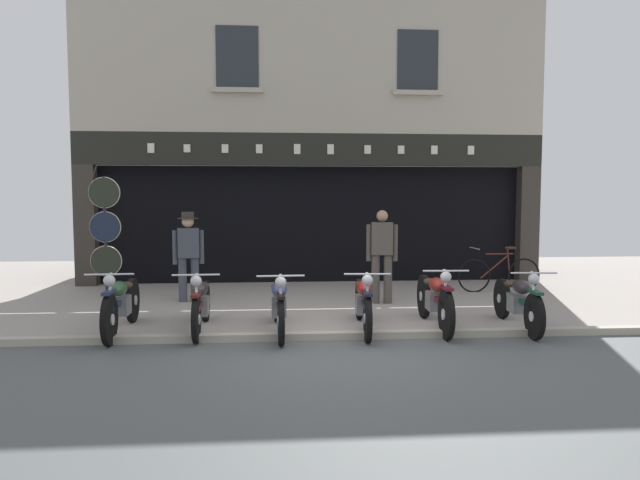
{
  "coord_description": "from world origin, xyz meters",
  "views": [
    {
      "loc": [
        -0.81,
        -7.35,
        1.9
      ],
      "look_at": [
        -0.05,
        2.53,
        1.16
      ],
      "focal_mm": 31.7,
      "sensor_mm": 36.0,
      "label": 1
    }
  ],
  "objects_px": {
    "motorcycle_far_left": "(121,302)",
    "motorcycle_center": "(363,301)",
    "shopkeeper_center": "(382,252)",
    "advert_board_near": "(385,204)",
    "salesman_left": "(188,252)",
    "motorcycle_left": "(201,302)",
    "motorcycle_center_left": "(279,303)",
    "motorcycle_center_right": "(434,298)",
    "leaning_bicycle": "(499,273)",
    "tyre_sign_pole": "(105,228)",
    "motorcycle_right": "(518,300)",
    "advert_board_far": "(432,201)"
  },
  "relations": [
    {
      "from": "motorcycle_far_left",
      "to": "motorcycle_center",
      "type": "xyz_separation_m",
      "value": [
        3.41,
        -0.06,
        -0.01
      ]
    },
    {
      "from": "shopkeeper_center",
      "to": "advert_board_near",
      "type": "distance_m",
      "value": 2.97
    },
    {
      "from": "motorcycle_center",
      "to": "salesman_left",
      "type": "distance_m",
      "value": 3.79
    },
    {
      "from": "motorcycle_far_left",
      "to": "motorcycle_left",
      "type": "height_order",
      "value": "motorcycle_far_left"
    },
    {
      "from": "motorcycle_center_left",
      "to": "motorcycle_center",
      "type": "bearing_deg",
      "value": -178.59
    },
    {
      "from": "motorcycle_far_left",
      "to": "advert_board_near",
      "type": "xyz_separation_m",
      "value": [
        4.65,
        4.74,
        1.33
      ]
    },
    {
      "from": "motorcycle_center_left",
      "to": "shopkeeper_center",
      "type": "distance_m",
      "value": 2.84
    },
    {
      "from": "motorcycle_left",
      "to": "motorcycle_center",
      "type": "xyz_separation_m",
      "value": [
        2.31,
        -0.08,
        0.0
      ]
    },
    {
      "from": "motorcycle_center_right",
      "to": "motorcycle_center",
      "type": "bearing_deg",
      "value": 4.81
    },
    {
      "from": "leaning_bicycle",
      "to": "motorcycle_center_left",
      "type": "bearing_deg",
      "value": 122.96
    },
    {
      "from": "motorcycle_center_left",
      "to": "leaning_bicycle",
      "type": "distance_m",
      "value": 5.48
    },
    {
      "from": "tyre_sign_pole",
      "to": "shopkeeper_center",
      "type": "bearing_deg",
      "value": -8.2
    },
    {
      "from": "motorcycle_center_right",
      "to": "tyre_sign_pole",
      "type": "xyz_separation_m",
      "value": [
        -5.45,
        2.7,
        0.9
      ]
    },
    {
      "from": "motorcycle_right",
      "to": "motorcycle_center",
      "type": "bearing_deg",
      "value": 2.37
    },
    {
      "from": "motorcycle_far_left",
      "to": "motorcycle_center_right",
      "type": "height_order",
      "value": "motorcycle_center_right"
    },
    {
      "from": "shopkeeper_center",
      "to": "advert_board_near",
      "type": "xyz_separation_m",
      "value": [
        0.59,
        2.79,
        0.83
      ]
    },
    {
      "from": "advert_board_near",
      "to": "motorcycle_center_left",
      "type": "bearing_deg",
      "value": -116.65
    },
    {
      "from": "advert_board_near",
      "to": "leaning_bicycle",
      "type": "distance_m",
      "value": 3.0
    },
    {
      "from": "tyre_sign_pole",
      "to": "motorcycle_right",
      "type": "bearing_deg",
      "value": -22.97
    },
    {
      "from": "motorcycle_right",
      "to": "tyre_sign_pole",
      "type": "distance_m",
      "value": 7.28
    },
    {
      "from": "motorcycle_center_left",
      "to": "motorcycle_right",
      "type": "distance_m",
      "value": 3.46
    },
    {
      "from": "salesman_left",
      "to": "shopkeeper_center",
      "type": "height_order",
      "value": "shopkeeper_center"
    },
    {
      "from": "motorcycle_center_right",
      "to": "motorcycle_right",
      "type": "height_order",
      "value": "motorcycle_center_right"
    },
    {
      "from": "advert_board_near",
      "to": "leaning_bicycle",
      "type": "relative_size",
      "value": 0.6
    },
    {
      "from": "motorcycle_center_left",
      "to": "motorcycle_center_right",
      "type": "distance_m",
      "value": 2.27
    },
    {
      "from": "shopkeeper_center",
      "to": "advert_board_far",
      "type": "bearing_deg",
      "value": -113.05
    },
    {
      "from": "motorcycle_far_left",
      "to": "advert_board_far",
      "type": "relative_size",
      "value": 2.17
    },
    {
      "from": "motorcycle_center",
      "to": "advert_board_near",
      "type": "height_order",
      "value": "advert_board_near"
    },
    {
      "from": "salesman_left",
      "to": "leaning_bicycle",
      "type": "distance_m",
      "value": 6.17
    },
    {
      "from": "motorcycle_center",
      "to": "shopkeeper_center",
      "type": "xyz_separation_m",
      "value": [
        0.65,
        2.01,
        0.51
      ]
    },
    {
      "from": "advert_board_far",
      "to": "tyre_sign_pole",
      "type": "bearing_deg",
      "value": -162.96
    },
    {
      "from": "shopkeeper_center",
      "to": "tyre_sign_pole",
      "type": "height_order",
      "value": "tyre_sign_pole"
    },
    {
      "from": "shopkeeper_center",
      "to": "tyre_sign_pole",
      "type": "distance_m",
      "value": 5.11
    },
    {
      "from": "motorcycle_far_left",
      "to": "advert_board_near",
      "type": "bearing_deg",
      "value": -136.61
    },
    {
      "from": "motorcycle_far_left",
      "to": "motorcycle_right",
      "type": "distance_m",
      "value": 5.67
    },
    {
      "from": "motorcycle_center",
      "to": "shopkeeper_center",
      "type": "height_order",
      "value": "shopkeeper_center"
    },
    {
      "from": "advert_board_near",
      "to": "motorcycle_far_left",
      "type": "bearing_deg",
      "value": -134.46
    },
    {
      "from": "motorcycle_left",
      "to": "motorcycle_center",
      "type": "bearing_deg",
      "value": 176.05
    },
    {
      "from": "motorcycle_center_right",
      "to": "motorcycle_center_left",
      "type": "bearing_deg",
      "value": 5.48
    },
    {
      "from": "motorcycle_left",
      "to": "salesman_left",
      "type": "distance_m",
      "value": 2.47
    },
    {
      "from": "tyre_sign_pole",
      "to": "advert_board_far",
      "type": "relative_size",
      "value": 2.41
    },
    {
      "from": "motorcycle_center_left",
      "to": "tyre_sign_pole",
      "type": "height_order",
      "value": "tyre_sign_pole"
    },
    {
      "from": "motorcycle_center_right",
      "to": "advert_board_near",
      "type": "distance_m",
      "value": 4.94
    },
    {
      "from": "motorcycle_center",
      "to": "salesman_left",
      "type": "height_order",
      "value": "salesman_left"
    },
    {
      "from": "motorcycle_far_left",
      "to": "leaning_bicycle",
      "type": "xyz_separation_m",
      "value": [
        6.68,
        3.03,
        -0.07
      ]
    },
    {
      "from": "motorcycle_center_right",
      "to": "salesman_left",
      "type": "bearing_deg",
      "value": -29.14
    },
    {
      "from": "motorcycle_center_right",
      "to": "shopkeeper_center",
      "type": "xyz_separation_m",
      "value": [
        -0.41,
        1.97,
        0.49
      ]
    },
    {
      "from": "motorcycle_far_left",
      "to": "leaning_bicycle",
      "type": "distance_m",
      "value": 7.33
    },
    {
      "from": "motorcycle_left",
      "to": "advert_board_far",
      "type": "height_order",
      "value": "advert_board_far"
    },
    {
      "from": "motorcycle_center",
      "to": "shopkeeper_center",
      "type": "distance_m",
      "value": 2.17
    }
  ]
}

